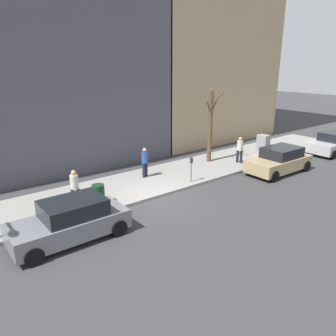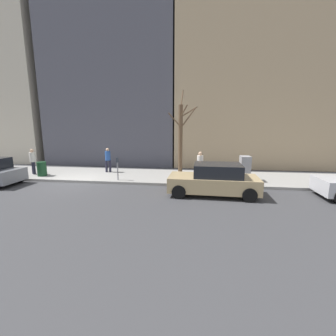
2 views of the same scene
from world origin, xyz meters
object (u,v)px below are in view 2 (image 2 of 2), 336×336
object	(u,v)px
office_tower_left	(245,35)
office_tower_right	(11,9)
trash_bin	(42,169)
pedestrian_far_corner	(33,160)
parking_meter	(118,166)
bare_tree	(181,137)
office_block_center	(124,46)
parked_car_tan	(214,180)
pedestrian_near_meter	(200,164)
utility_box	(245,169)
pedestrian_midblock	(108,159)

from	to	relation	value
office_tower_left	office_tower_right	distance (m)	22.54
trash_bin	pedestrian_far_corner	size ratio (longest dim) A/B	0.54
pedestrian_far_corner	parking_meter	bearing A→B (deg)	29.93
trash_bin	bare_tree	bearing A→B (deg)	-78.89
pedestrian_far_corner	office_block_center	xyz separation A→B (m)	(9.75, -3.31, 9.89)
parked_car_tan	pedestrian_near_meter	size ratio (longest dim) A/B	2.56
parking_meter	office_tower_right	world-z (taller)	office_tower_right
utility_box	pedestrian_midblock	size ratio (longest dim) A/B	0.86
office_block_center	pedestrian_far_corner	bearing A→B (deg)	161.25
parked_car_tan	office_tower_left	world-z (taller)	office_tower_left
bare_tree	parking_meter	bearing A→B (deg)	121.53
bare_tree	office_block_center	xyz separation A→B (m)	(8.46, 6.30, 8.41)
parked_car_tan	parking_meter	xyz separation A→B (m)	(1.74, 5.44, 0.24)
utility_box	trash_bin	xyz separation A→B (m)	(-0.40, 12.55, -0.25)
pedestrian_near_meter	office_block_center	distance (m)	15.90
trash_bin	utility_box	bearing A→B (deg)	-88.17
trash_bin	office_tower_left	size ratio (longest dim) A/B	0.04
pedestrian_midblock	office_block_center	size ratio (longest dim) A/B	0.08
pedestrian_far_corner	office_tower_right	bearing A→B (deg)	168.74
pedestrian_midblock	office_tower_left	world-z (taller)	office_tower_left
parked_car_tan	office_tower_right	distance (m)	26.05
office_block_center	trash_bin	bearing A→B (deg)	166.67
office_tower_left	office_block_center	bearing A→B (deg)	92.33
parking_meter	office_tower_right	size ratio (longest dim) A/B	0.05
pedestrian_far_corner	office_tower_right	distance (m)	17.62
parking_meter	pedestrian_midblock	world-z (taller)	pedestrian_midblock
parking_meter	office_tower_left	distance (m)	17.67
utility_box	pedestrian_near_meter	bearing A→B (deg)	92.84
bare_tree	office_tower_right	xyz separation A→B (m)	(7.44, 17.13, 11.85)
parked_car_tan	utility_box	xyz separation A→B (m)	(2.59, -1.92, 0.11)
pedestrian_midblock	office_tower_right	world-z (taller)	office_tower_right
pedestrian_midblock	trash_bin	bearing A→B (deg)	-176.44
utility_box	pedestrian_far_corner	bearing A→B (deg)	89.95
pedestrian_near_meter	office_tower_left	world-z (taller)	office_tower_left
utility_box	office_block_center	xyz separation A→B (m)	(9.76, 10.14, 10.13)
pedestrian_near_meter	office_tower_right	size ratio (longest dim) A/B	0.06
bare_tree	pedestrian_near_meter	world-z (taller)	bare_tree
parking_meter	utility_box	world-z (taller)	utility_box
bare_tree	pedestrian_near_meter	bearing A→B (deg)	-138.71
parking_meter	pedestrian_midblock	xyz separation A→B (m)	(2.18, 1.48, 0.11)
pedestrian_midblock	office_tower_left	xyz separation A→B (m)	(8.91, -10.18, 10.54)
office_block_center	office_tower_right	bearing A→B (deg)	95.37
pedestrian_near_meter	office_tower_right	world-z (taller)	office_tower_right
parked_car_tan	trash_bin	bearing A→B (deg)	79.94
office_tower_left	parking_meter	bearing A→B (deg)	141.84
pedestrian_far_corner	office_tower_right	size ratio (longest dim) A/B	0.06
bare_tree	office_tower_right	bearing A→B (deg)	66.53
parked_car_tan	parking_meter	distance (m)	5.72
parked_car_tan	office_block_center	distance (m)	18.03
parking_meter	trash_bin	bearing A→B (deg)	85.04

